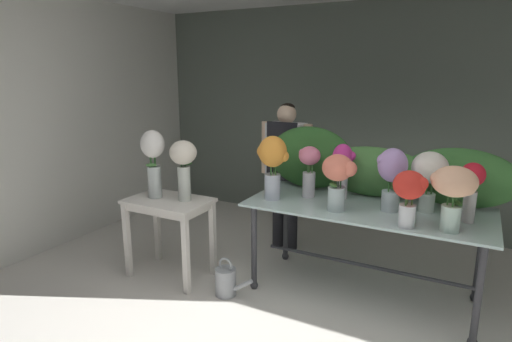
{
  "coord_description": "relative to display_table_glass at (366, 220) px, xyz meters",
  "views": [
    {
      "loc": [
        1.13,
        -1.72,
        1.88
      ],
      "look_at": [
        -0.5,
        1.36,
        1.06
      ],
      "focal_mm": 29.66,
      "sensor_mm": 36.0,
      "label": 1
    }
  ],
  "objects": [
    {
      "name": "vase_cream_lisianthus_tall",
      "position": [
        -1.53,
        -0.43,
        0.41
      ],
      "size": [
        0.24,
        0.24,
        0.55
      ],
      "color": "silver",
      "rests_on": "side_table_white"
    },
    {
      "name": "foliage_backdrop",
      "position": [
        -0.06,
        0.32,
        0.38
      ],
      "size": [
        2.14,
        0.28,
        0.58
      ],
      "color": "#2D6028",
      "rests_on": "display_table_glass"
    },
    {
      "name": "display_table_glass",
      "position": [
        0.0,
        0.0,
        0.0
      ],
      "size": [
        1.94,
        0.88,
        0.8
      ],
      "color": "#ADCBC8",
      "rests_on": "ground"
    },
    {
      "name": "watering_can",
      "position": [
        -1.03,
        -0.55,
        -0.55
      ],
      "size": [
        0.35,
        0.18,
        0.34
      ],
      "color": "#999EA3",
      "rests_on": "ground"
    },
    {
      "name": "vase_magenta_anemones",
      "position": [
        -0.25,
        0.11,
        0.4
      ],
      "size": [
        0.2,
        0.17,
        0.48
      ],
      "color": "silver",
      "rests_on": "display_table_glass"
    },
    {
      "name": "vase_coral_lilies",
      "position": [
        -0.18,
        -0.23,
        0.4
      ],
      "size": [
        0.28,
        0.24,
        0.46
      ],
      "color": "silver",
      "rests_on": "display_table_glass"
    },
    {
      "name": "vase_white_roses_tall",
      "position": [
        -1.83,
        -0.48,
        0.44
      ],
      "size": [
        0.23,
        0.21,
        0.62
      ],
      "color": "silver",
      "rests_on": "side_table_white"
    },
    {
      "name": "florist",
      "position": [
        -1.0,
        0.61,
        0.28
      ],
      "size": [
        0.56,
        0.24,
        1.56
      ],
      "color": "#232328",
      "rests_on": "ground"
    },
    {
      "name": "vase_scarlet_hydrangea",
      "position": [
        0.37,
        -0.34,
        0.38
      ],
      "size": [
        0.24,
        0.22,
        0.41
      ],
      "color": "silver",
      "rests_on": "display_table_glass"
    },
    {
      "name": "side_table_white",
      "position": [
        -1.68,
        -0.48,
        -0.04
      ],
      "size": [
        0.75,
        0.49,
        0.75
      ],
      "color": "silver",
      "rests_on": "ground"
    },
    {
      "name": "ground_plane",
      "position": [
        -0.38,
        0.07,
        -0.68
      ],
      "size": [
        7.56,
        7.56,
        0.0
      ],
      "primitive_type": "plane",
      "color": "silver"
    },
    {
      "name": "wall_left",
      "position": [
        -3.29,
        0.07,
        0.65
      ],
      "size": [
        0.12,
        3.52,
        2.67
      ],
      "primitive_type": "cube",
      "color": "silver",
      "rests_on": "ground"
    },
    {
      "name": "vase_peach_roses",
      "position": [
        0.64,
        -0.29,
        0.43
      ],
      "size": [
        0.3,
        0.3,
        0.46
      ],
      "color": "silver",
      "rests_on": "display_table_glass"
    },
    {
      "name": "vase_sunset_peonies",
      "position": [
        -0.78,
        -0.18,
        0.46
      ],
      "size": [
        0.27,
        0.24,
        0.55
      ],
      "color": "silver",
      "rests_on": "display_table_glass"
    },
    {
      "name": "wall_back",
      "position": [
        -0.38,
        1.77,
        0.65
      ],
      "size": [
        5.82,
        0.12,
        2.67
      ],
      "primitive_type": "cube",
      "color": "slate",
      "rests_on": "ground"
    },
    {
      "name": "vase_ivory_freesia",
      "position": [
        0.45,
        0.09,
        0.44
      ],
      "size": [
        0.27,
        0.27,
        0.48
      ],
      "color": "silver",
      "rests_on": "display_table_glass"
    },
    {
      "name": "vase_lilac_stock",
      "position": [
        0.18,
        -0.03,
        0.43
      ],
      "size": [
        0.23,
        0.23,
        0.51
      ],
      "color": "silver",
      "rests_on": "display_table_glass"
    },
    {
      "name": "vase_rosy_tulips",
      "position": [
        -0.52,
        0.03,
        0.39
      ],
      "size": [
        0.19,
        0.19,
        0.45
      ],
      "color": "silver",
      "rests_on": "display_table_glass"
    },
    {
      "name": "vase_crimson_ranunculus",
      "position": [
        0.74,
        -0.03,
        0.39
      ],
      "size": [
        0.17,
        0.17,
        0.45
      ],
      "color": "silver",
      "rests_on": "display_table_glass"
    }
  ]
}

